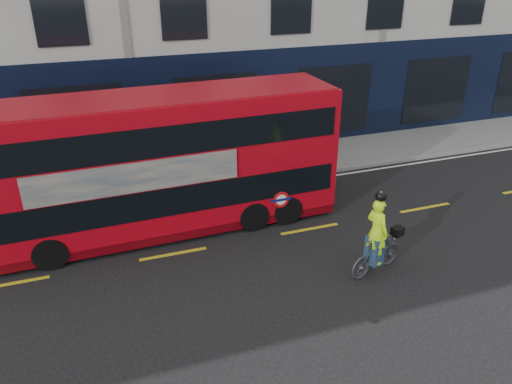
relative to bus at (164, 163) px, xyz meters
name	(u,v)px	position (x,y,z in m)	size (l,w,h in m)	color
ground	(185,286)	(-0.17, -2.97, -2.02)	(120.00, 120.00, 0.00)	black
pavement	(146,179)	(-0.17, 3.53, -1.96)	(60.00, 3.00, 0.12)	gray
kerb	(153,197)	(-0.17, 2.03, -1.95)	(60.00, 0.12, 0.13)	gray
road_edge_line	(154,203)	(-0.17, 1.73, -2.02)	(58.00, 0.10, 0.01)	silver
lane_dashes	(173,254)	(-0.17, -1.47, -2.02)	(58.00, 0.12, 0.01)	gold
bus	(164,163)	(0.00, 0.00, 0.00)	(9.84, 2.50, 3.94)	#AF0713
cyclist	(377,246)	(4.43, -3.98, -1.25)	(1.75, 0.94, 2.29)	#484B4D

